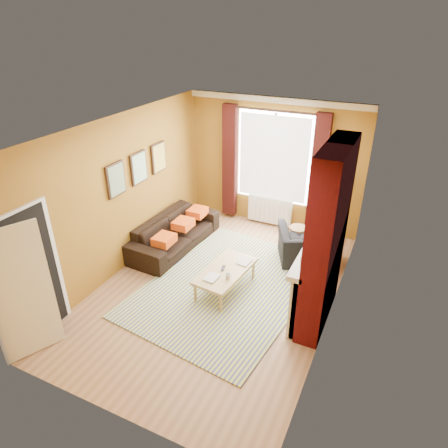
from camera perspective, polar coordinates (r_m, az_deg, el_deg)
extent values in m
plane|color=brown|center=(7.05, -0.88, -9.16)|extent=(5.50, 5.50, 0.00)
cube|color=#90631B|center=(8.67, 7.14, 8.48)|extent=(3.80, 0.02, 2.80)
cube|color=#90631B|center=(4.43, -17.28, -13.67)|extent=(3.80, 0.02, 2.80)
cube|color=#90631B|center=(5.83, 16.08, -2.59)|extent=(0.02, 5.50, 2.80)
cube|color=#90631B|center=(7.27, -14.57, 3.89)|extent=(0.02, 5.50, 2.80)
cube|color=white|center=(5.82, -1.08, 13.46)|extent=(3.80, 5.50, 0.01)
cube|color=#480A0D|center=(5.85, 14.41, -2.24)|extent=(0.35, 1.40, 2.80)
cube|color=silver|center=(6.33, 11.77, -8.55)|extent=(0.12, 1.30, 1.10)
cube|color=silver|center=(6.05, 11.80, -4.39)|extent=(0.22, 1.40, 0.08)
cube|color=silver|center=(5.90, 10.09, -11.82)|extent=(0.16, 0.14, 1.04)
cube|color=silver|center=(6.82, 12.83, -6.04)|extent=(0.16, 0.14, 1.04)
cube|color=black|center=(6.39, 11.95, -9.33)|extent=(0.06, 0.80, 0.90)
cube|color=black|center=(6.65, 11.42, -12.18)|extent=(0.20, 1.00, 0.06)
cube|color=silver|center=(5.69, 11.11, -5.10)|extent=(0.03, 0.12, 0.16)
cube|color=black|center=(5.90, 11.75, -3.98)|extent=(0.03, 0.10, 0.14)
cylinder|color=black|center=(6.12, 12.33, -2.93)|extent=(0.10, 0.10, 0.12)
cube|color=black|center=(5.67, 13.08, 2.10)|extent=(0.03, 0.60, 0.75)
cube|color=#A87338|center=(5.67, 12.88, 2.14)|extent=(0.01, 0.52, 0.66)
cube|color=silver|center=(8.29, 7.61, 17.16)|extent=(3.80, 0.08, 0.12)
cube|color=white|center=(8.59, 7.13, 9.36)|extent=(1.60, 0.04, 1.90)
cube|color=white|center=(8.56, 7.04, 9.29)|extent=(1.50, 0.02, 1.80)
cube|color=silver|center=(8.58, 7.09, 9.32)|extent=(0.06, 0.04, 1.90)
cube|color=#340E0C|center=(8.91, 0.83, 8.89)|extent=(0.30, 0.16, 2.50)
cube|color=#340E0C|center=(8.35, 13.26, 6.80)|extent=(0.30, 0.16, 2.50)
cylinder|color=black|center=(8.25, 7.34, 15.78)|extent=(2.30, 0.05, 0.05)
cube|color=silver|center=(8.98, 6.54, 1.96)|extent=(1.00, 0.10, 0.60)
cube|color=silver|center=(9.07, 3.74, 2.35)|extent=(0.04, 0.03, 0.56)
cube|color=silver|center=(9.03, 4.38, 2.22)|extent=(0.04, 0.03, 0.56)
cube|color=silver|center=(9.00, 5.03, 2.09)|extent=(0.04, 0.03, 0.56)
cube|color=silver|center=(8.97, 5.69, 1.95)|extent=(0.04, 0.03, 0.56)
cube|color=silver|center=(8.93, 6.35, 1.82)|extent=(0.04, 0.03, 0.56)
cube|color=silver|center=(8.90, 7.02, 1.69)|extent=(0.04, 0.03, 0.56)
cube|color=silver|center=(8.87, 7.69, 1.55)|extent=(0.04, 0.03, 0.56)
cube|color=silver|center=(8.85, 8.37, 1.41)|extent=(0.04, 0.03, 0.56)
cube|color=silver|center=(8.82, 9.04, 1.27)|extent=(0.04, 0.03, 0.56)
cube|color=black|center=(7.06, -15.21, 6.14)|extent=(0.04, 0.44, 0.58)
cube|color=#C9D331|center=(7.04, -15.05, 6.11)|extent=(0.01, 0.38, 0.52)
cube|color=black|center=(7.53, -12.11, 7.86)|extent=(0.04, 0.44, 0.58)
cube|color=#37A671|center=(7.51, -11.95, 7.84)|extent=(0.01, 0.38, 0.52)
cube|color=black|center=(8.02, -9.36, 9.36)|extent=(0.04, 0.44, 0.58)
cube|color=orange|center=(8.01, -9.21, 9.34)|extent=(0.01, 0.38, 0.52)
cube|color=silver|center=(6.22, -25.69, -6.76)|extent=(0.05, 0.94, 2.06)
cube|color=black|center=(6.20, -25.57, -6.81)|extent=(0.02, 0.80, 1.98)
cube|color=silver|center=(5.91, -27.03, -8.98)|extent=(0.37, 0.74, 1.98)
imported|color=#3A6B2F|center=(6.34, 13.07, -1.08)|extent=(0.14, 0.10, 0.27)
cube|color=#C84610|center=(7.55, -8.54, -2.22)|extent=(0.34, 0.40, 0.16)
cube|color=#C84610|center=(8.06, -5.85, 0.02)|extent=(0.34, 0.40, 0.16)
cube|color=#C84610|center=(8.52, -3.81, 1.72)|extent=(0.34, 0.40, 0.16)
cube|color=#333F8E|center=(7.08, 0.61, -8.88)|extent=(2.93, 3.78, 0.02)
imported|color=black|center=(8.15, -7.06, -1.19)|extent=(0.98, 2.24, 0.64)
imported|color=black|center=(7.75, 11.83, -3.03)|extent=(1.35, 1.29, 0.69)
cube|color=tan|center=(6.81, 0.23, -6.71)|extent=(0.75, 1.29, 0.05)
cylinder|color=tan|center=(6.67, -4.12, -9.82)|extent=(0.06, 0.06, 0.36)
cylinder|color=tan|center=(6.45, -0.47, -11.24)|extent=(0.06, 0.06, 0.36)
cylinder|color=tan|center=(7.42, 0.83, -5.39)|extent=(0.06, 0.06, 0.36)
cylinder|color=tan|center=(7.22, 4.20, -6.49)|extent=(0.06, 0.06, 0.36)
cylinder|color=olive|center=(8.24, 10.46, -1.86)|extent=(0.47, 0.47, 0.45)
cylinder|color=black|center=(8.48, 15.41, -3.20)|extent=(0.26, 0.26, 0.03)
cylinder|color=black|center=(8.15, 16.03, 1.12)|extent=(0.03, 0.03, 1.40)
cone|color=#F6E6C9|center=(7.87, 16.70, 5.74)|extent=(0.26, 0.26, 0.17)
imported|color=#999999|center=(6.63, -2.51, -7.40)|extent=(0.23, 0.29, 0.03)
imported|color=#999999|center=(7.03, 2.26, -5.12)|extent=(0.24, 0.30, 0.02)
imported|color=#999999|center=(6.56, 0.56, -7.47)|extent=(0.12, 0.12, 0.09)
cube|color=#272729|center=(6.81, -0.14, -6.32)|extent=(0.09, 0.17, 0.02)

